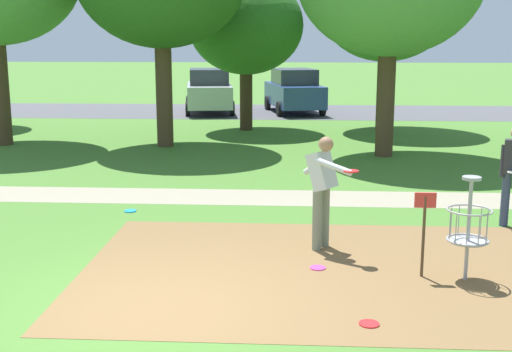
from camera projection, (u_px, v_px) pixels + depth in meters
name	position (u px, v px, depth m)	size (l,w,h in m)	color
ground_plane	(153.00, 310.00, 7.83)	(160.00, 160.00, 0.00)	#47752D
dirt_tee_pad	(325.00, 270.00, 9.16)	(6.65, 4.60, 0.01)	brown
disc_golf_basket	(464.00, 224.00, 8.66)	(0.98, 0.58, 1.39)	#9E9EA3
player_throwing	(323.00, 185.00, 9.92)	(0.78, 0.97, 1.71)	slate
frisbee_near_basket	(318.00, 268.00, 9.23)	(0.22, 0.22, 0.02)	#E53D99
frisbee_far_left	(369.00, 324.00, 7.43)	(0.23, 0.23, 0.02)	red
frisbee_scattered_a	(130.00, 211.00, 12.27)	(0.22, 0.22, 0.02)	#1E93DB
tree_near_right	(387.00, 4.00, 22.38)	(4.55, 4.55, 6.18)	#422D1E
tree_mid_center	(246.00, 26.00, 22.42)	(3.86, 3.86, 5.17)	#422D1E
parking_lot_strip	(258.00, 111.00, 28.88)	(36.00, 6.00, 0.01)	#4C4C51
parked_car_leftmost	(209.00, 91.00, 28.30)	(2.44, 4.42, 1.84)	#B2B7BC
parked_car_center_left	(294.00, 91.00, 28.29)	(2.70, 4.50, 1.84)	#2D4784
gravel_path	(213.00, 197.00, 13.40)	(40.00, 1.34, 0.00)	gray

